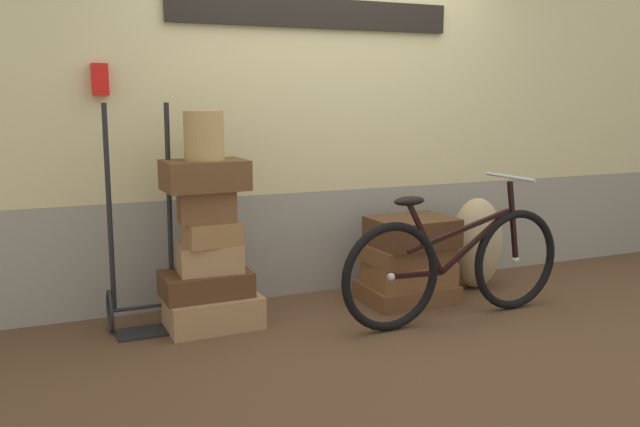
% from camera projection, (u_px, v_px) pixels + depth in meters
% --- Properties ---
extents(ground, '(9.64, 5.20, 0.06)m').
position_uv_depth(ground, '(380.00, 323.00, 4.42)').
color(ground, '#513823').
extents(station_building, '(7.64, 0.74, 2.87)m').
position_uv_depth(station_building, '(331.00, 100.00, 4.94)').
color(station_building, gray).
rests_on(station_building, ground).
extents(suitcase_0, '(0.60, 0.40, 0.20)m').
position_uv_depth(suitcase_0, '(213.00, 312.00, 4.25)').
color(suitcase_0, '#9E754C').
rests_on(suitcase_0, ground).
extents(suitcase_1, '(0.57, 0.38, 0.16)m').
position_uv_depth(suitcase_1, '(206.00, 284.00, 4.24)').
color(suitcase_1, '#4C2D19').
rests_on(suitcase_1, suitcase_0).
extents(suitcase_2, '(0.41, 0.27, 0.18)m').
position_uv_depth(suitcase_2, '(210.00, 258.00, 4.21)').
color(suitcase_2, '#9E754C').
rests_on(suitcase_2, suitcase_1).
extents(suitcase_3, '(0.36, 0.25, 0.15)m').
position_uv_depth(suitcase_3, '(213.00, 234.00, 4.16)').
color(suitcase_3, olive).
rests_on(suitcase_3, suitcase_2).
extents(suitcase_4, '(0.35, 0.23, 0.20)m').
position_uv_depth(suitcase_4, '(207.00, 206.00, 4.14)').
color(suitcase_4, brown).
rests_on(suitcase_4, suitcase_3).
extents(suitcase_5, '(0.52, 0.37, 0.19)m').
position_uv_depth(suitcase_5, '(205.00, 175.00, 4.11)').
color(suitcase_5, brown).
rests_on(suitcase_5, suitcase_4).
extents(suitcase_6, '(0.64, 0.50, 0.13)m').
position_uv_depth(suitcase_6, '(406.00, 292.00, 4.81)').
color(suitcase_6, brown).
rests_on(suitcase_6, ground).
extents(suitcase_7, '(0.60, 0.44, 0.17)m').
position_uv_depth(suitcase_7, '(409.00, 272.00, 4.79)').
color(suitcase_7, brown).
rests_on(suitcase_7, suitcase_6).
extents(suitcase_8, '(0.62, 0.48, 0.12)m').
position_uv_depth(suitcase_8, '(407.00, 253.00, 4.78)').
color(suitcase_8, brown).
rests_on(suitcase_8, suitcase_7).
extents(suitcase_9, '(0.60, 0.49, 0.20)m').
position_uv_depth(suitcase_9, '(412.00, 232.00, 4.74)').
color(suitcase_9, '#4C2D19').
rests_on(suitcase_9, suitcase_8).
extents(wicker_basket, '(0.25, 0.25, 0.30)m').
position_uv_depth(wicker_basket, '(204.00, 136.00, 4.06)').
color(wicker_basket, '#A8844C').
rests_on(wicker_basket, suitcase_5).
extents(luggage_trolley, '(0.45, 0.36, 1.43)m').
position_uv_depth(luggage_trolley, '(144.00, 277.00, 4.18)').
color(luggage_trolley, black).
rests_on(luggage_trolley, ground).
extents(burlap_sack, '(0.41, 0.35, 0.70)m').
position_uv_depth(burlap_sack, '(476.00, 243.00, 5.09)').
color(burlap_sack, tan).
rests_on(burlap_sack, ground).
extents(bicycle, '(1.72, 0.46, 0.95)m').
position_uv_depth(bicycle, '(456.00, 265.00, 4.36)').
color(bicycle, black).
rests_on(bicycle, ground).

